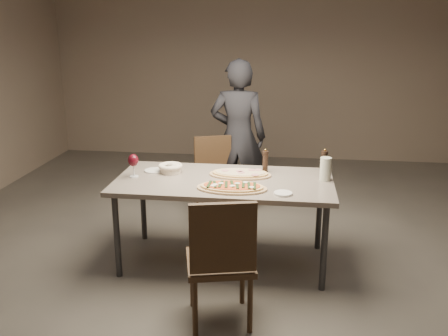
# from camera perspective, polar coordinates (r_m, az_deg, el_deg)

# --- Properties ---
(room) EXTENTS (7.00, 7.00, 7.00)m
(room) POSITION_cam_1_polar(r_m,az_deg,el_deg) (3.99, 0.00, 7.59)
(room) COLOR #58534C
(room) RESTS_ON ground
(dining_table) EXTENTS (1.80, 0.90, 0.75)m
(dining_table) POSITION_cam_1_polar(r_m,az_deg,el_deg) (4.16, 0.00, -2.07)
(dining_table) COLOR slate
(dining_table) RESTS_ON ground
(zucchini_pizza) EXTENTS (0.55, 0.31, 0.05)m
(zucchini_pizza) POSITION_cam_1_polar(r_m,az_deg,el_deg) (3.91, 0.90, -2.19)
(zucchini_pizza) COLOR tan
(zucchini_pizza) RESTS_ON dining_table
(ham_pizza) EXTENTS (0.53, 0.29, 0.04)m
(ham_pizza) POSITION_cam_1_polar(r_m,az_deg,el_deg) (4.24, 1.86, -0.66)
(ham_pizza) COLOR tan
(ham_pizza) RESTS_ON dining_table
(bread_basket) EXTENTS (0.21, 0.21, 0.08)m
(bread_basket) POSITION_cam_1_polar(r_m,az_deg,el_deg) (4.34, -6.15, 0.05)
(bread_basket) COLOR beige
(bread_basket) RESTS_ON dining_table
(oil_dish) EXTENTS (0.14, 0.14, 0.02)m
(oil_dish) POSITION_cam_1_polar(r_m,az_deg,el_deg) (3.82, 6.76, -2.90)
(oil_dish) COLOR white
(oil_dish) RESTS_ON dining_table
(pepper_mill_left) EXTENTS (0.05, 0.05, 0.21)m
(pepper_mill_left) POSITION_cam_1_polar(r_m,az_deg,el_deg) (4.34, 4.74, 0.79)
(pepper_mill_left) COLOR black
(pepper_mill_left) RESTS_ON dining_table
(pepper_mill_right) EXTENTS (0.06, 0.06, 0.22)m
(pepper_mill_right) POSITION_cam_1_polar(r_m,az_deg,el_deg) (4.35, 11.38, 0.67)
(pepper_mill_right) COLOR black
(pepper_mill_right) RESTS_ON dining_table
(carafe) EXTENTS (0.09, 0.09, 0.19)m
(carafe) POSITION_cam_1_polar(r_m,az_deg,el_deg) (4.18, 11.52, -0.11)
(carafe) COLOR silver
(carafe) RESTS_ON dining_table
(wine_glass) EXTENTS (0.09, 0.09, 0.20)m
(wine_glass) POSITION_cam_1_polar(r_m,az_deg,el_deg) (4.24, -10.33, 0.79)
(wine_glass) COLOR silver
(wine_glass) RESTS_ON dining_table
(side_plate) EXTENTS (0.17, 0.17, 0.01)m
(side_plate) POSITION_cam_1_polar(r_m,az_deg,el_deg) (4.41, -7.95, -0.28)
(side_plate) COLOR white
(side_plate) RESTS_ON dining_table
(chair_near) EXTENTS (0.54, 0.54, 0.94)m
(chair_near) POSITION_cam_1_polar(r_m,az_deg,el_deg) (3.34, -0.32, -10.02)
(chair_near) COLOR #3E2A1A
(chair_near) RESTS_ON ground
(chair_far) EXTENTS (0.52, 0.52, 0.86)m
(chair_far) POSITION_cam_1_polar(r_m,az_deg,el_deg) (5.19, -1.07, -0.67)
(chair_far) COLOR #3E2A1A
(chair_far) RESTS_ON ground
(diner) EXTENTS (0.61, 0.41, 1.65)m
(diner) POSITION_cam_1_polar(r_m,az_deg,el_deg) (5.34, 1.62, 3.60)
(diner) COLOR black
(diner) RESTS_ON ground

